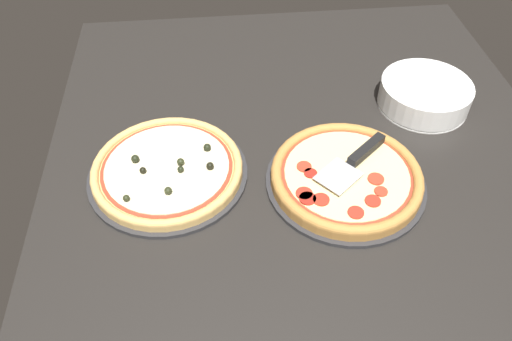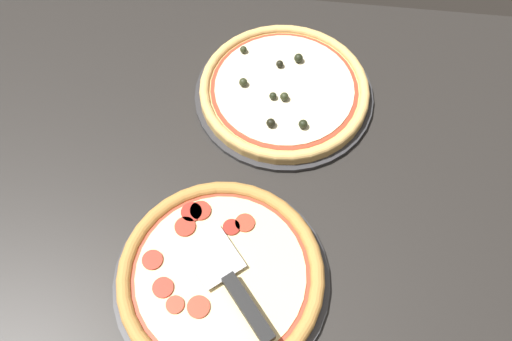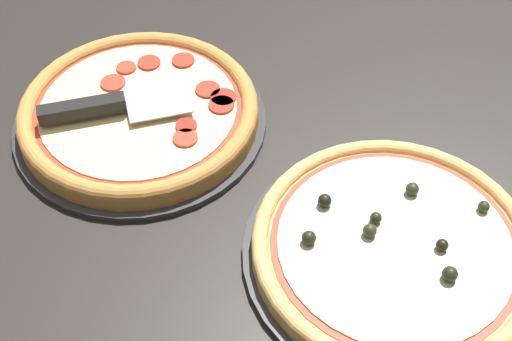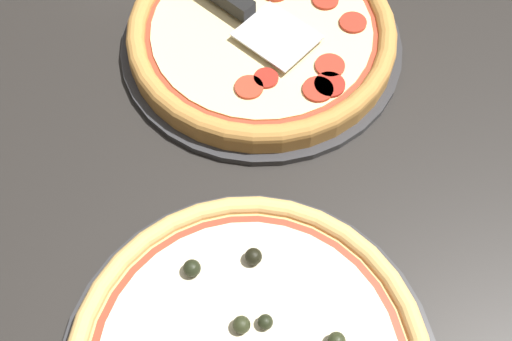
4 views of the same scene
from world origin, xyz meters
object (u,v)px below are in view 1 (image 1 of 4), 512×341
Objects in this scene: pizza_back at (167,168)px; plate_stack at (425,95)px; pizza_front at (346,176)px; serving_spatula at (360,155)px.

plate_stack is at bearing -74.00° from pizza_back.
pizza_front is 1.79× the size of serving_spatula.
plate_stack is at bearing -46.03° from pizza_front.
serving_spatula is at bearing 133.88° from plate_stack.
pizza_back is at bearing 80.33° from pizza_front.
pizza_front is at bearing 134.53° from serving_spatula.
pizza_front is 40.59cm from pizza_back.
pizza_front is 0.99× the size of pizza_back.
pizza_back is 69.69cm from plate_stack.
serving_spatula is (-3.16, -43.72, 2.78)cm from pizza_back.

